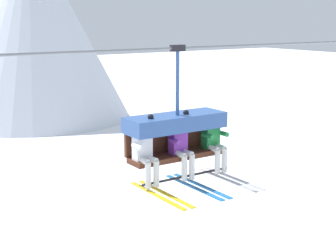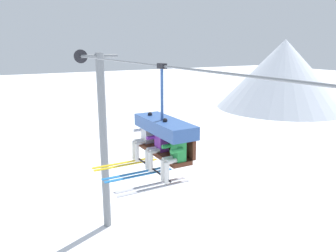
% 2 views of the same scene
% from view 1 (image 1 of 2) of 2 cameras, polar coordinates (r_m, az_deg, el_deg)
% --- Properties ---
extents(mountain_peak_central, '(15.95, 15.95, 15.88)m').
position_cam_1_polar(mountain_peak_central, '(45.64, -14.71, 10.77)').
color(mountain_peak_central, silver).
rests_on(mountain_peak_central, ground_plane).
extents(lift_cable, '(18.14, 0.05, 0.05)m').
position_cam_1_polar(lift_cable, '(10.14, 5.12, 8.76)').
color(lift_cable, slate).
extents(chairlift_chair, '(2.02, 0.74, 2.48)m').
position_cam_1_polar(chairlift_chair, '(9.90, 0.80, -0.35)').
color(chairlift_chair, '#512819').
extents(skier_white, '(0.48, 1.70, 1.34)m').
position_cam_1_polar(skier_white, '(9.37, -2.47, -2.82)').
color(skier_white, silver).
extents(skier_purple, '(0.48, 1.70, 1.34)m').
position_cam_1_polar(skier_purple, '(9.79, 1.52, -2.16)').
color(skier_purple, purple).
extents(skier_green, '(0.46, 1.70, 1.23)m').
position_cam_1_polar(skier_green, '(10.26, 5.17, -1.67)').
color(skier_green, '#23843D').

